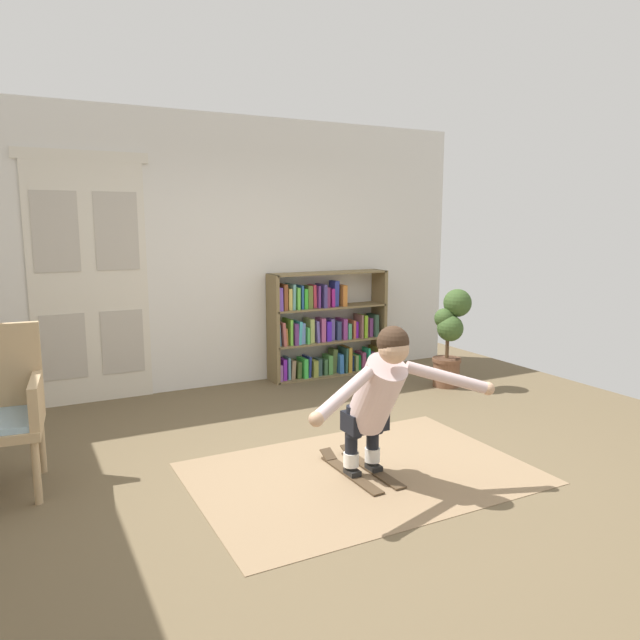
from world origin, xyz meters
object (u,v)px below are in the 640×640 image
at_px(bookshelf, 325,330).
at_px(potted_plant, 450,334).
at_px(person_skier, 379,392).
at_px(skis_pair, 360,469).

relative_size(bookshelf, potted_plant, 1.34).
distance_m(bookshelf, potted_plant, 1.44).
distance_m(bookshelf, person_skier, 2.96).
bearing_deg(skis_pair, potted_plant, 36.06).
height_order(skis_pair, person_skier, person_skier).
xyz_separation_m(bookshelf, person_skier, (-1.05, -2.77, 0.11)).
bearing_deg(potted_plant, bookshelf, 132.56).
height_order(bookshelf, skis_pair, bookshelf).
relative_size(potted_plant, skis_pair, 1.43).
bearing_deg(skis_pair, bookshelf, 67.43).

